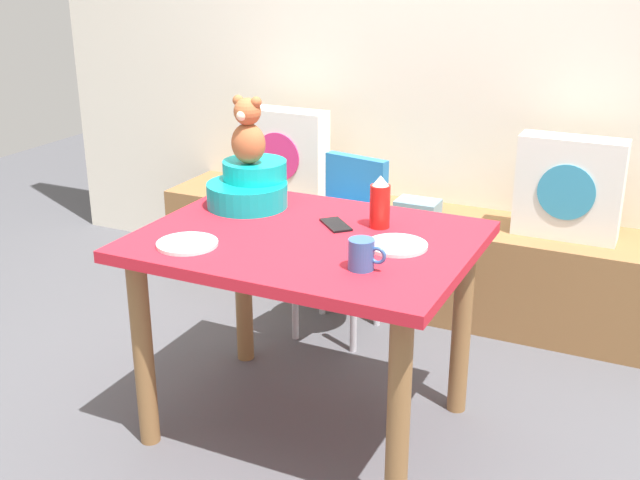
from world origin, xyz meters
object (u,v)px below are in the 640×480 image
dining_table (307,268)px  cell_phone (336,225)px  infant_seat_teal (250,186)px  pillow_floral_right (569,188)px  dinner_plate_far (397,245)px  book_stack (417,207)px  pillow_floral_left (284,153)px  teddy_bear (248,132)px  coffee_mug (362,254)px  ketchup_bottle (380,203)px  dinner_plate_near (187,244)px  highchair (340,223)px

dining_table → cell_phone: size_ratio=7.67×
infant_seat_teal → dining_table: bearing=-31.4°
pillow_floral_right → dinner_plate_far: (-0.37, -1.13, 0.07)m
book_stack → dinner_plate_far: 1.21m
cell_phone → pillow_floral_left: bearing=80.7°
infant_seat_teal → teddy_bear: teddy_bear is taller
teddy_bear → dinner_plate_far: bearing=-15.5°
infant_seat_teal → pillow_floral_right: bearing=42.8°
dinner_plate_far → coffee_mug: bearing=-97.9°
coffee_mug → teddy_bear: bearing=147.2°
dining_table → ketchup_bottle: (0.19, 0.18, 0.21)m
dinner_plate_near → dinner_plate_far: bearing=24.2°
pillow_floral_right → book_stack: 0.71m
ketchup_bottle → teddy_bear: bearing=177.4°
pillow_floral_right → coffee_mug: pillow_floral_right is taller
dinner_plate_near → cell_phone: 0.52m
infant_seat_teal → pillow_floral_left: bearing=110.8°
ketchup_bottle → coffee_mug: bearing=-76.3°
pillow_floral_left → dining_table: bearing=-58.8°
dining_table → highchair: (-0.21, 0.74, -0.10)m
dinner_plate_near → teddy_bear: bearing=93.9°
dinner_plate_far → cell_phone: (-0.26, 0.10, -0.00)m
ketchup_bottle → dinner_plate_far: 0.21m
pillow_floral_right → dining_table: (-0.68, -1.15, -0.06)m
highchair → teddy_bear: size_ratio=3.16×
book_stack → teddy_bear: bearing=-109.3°
dining_table → dinner_plate_near: bearing=-141.0°
pillow_floral_right → infant_seat_teal: bearing=-137.2°
pillow_floral_left → ketchup_bottle: 1.32m
highchair → infant_seat_teal: bearing=-104.1°
pillow_floral_right → dinner_plate_far: bearing=-108.1°
teddy_bear → ketchup_bottle: size_ratio=1.35×
highchair → infant_seat_teal: (-0.13, -0.53, 0.29)m
highchair → dining_table: bearing=-74.2°
teddy_bear → coffee_mug: 0.77m
ketchup_bottle → highchair: bearing=125.7°
pillow_floral_right → dinner_plate_near: size_ratio=2.20×
dining_table → dinner_plate_near: size_ratio=5.52×
highchair → book_stack: bearing=64.7°
ketchup_bottle → cell_phone: (-0.14, -0.05, -0.08)m
pillow_floral_left → cell_phone: pillow_floral_left is taller
highchair → dinner_plate_near: highchair is taller
teddy_bear → ketchup_bottle: (0.53, -0.02, -0.19)m
book_stack → ketchup_bottle: 1.06m
pillow_floral_left → teddy_bear: teddy_bear is taller
dinner_plate_near → dinner_plate_far: 0.68m
ketchup_bottle → dinner_plate_near: size_ratio=0.92×
teddy_bear → dinner_plate_near: (0.03, -0.46, -0.27)m
pillow_floral_right → dining_table: bearing=-120.4°
pillow_floral_left → highchair: size_ratio=0.56×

